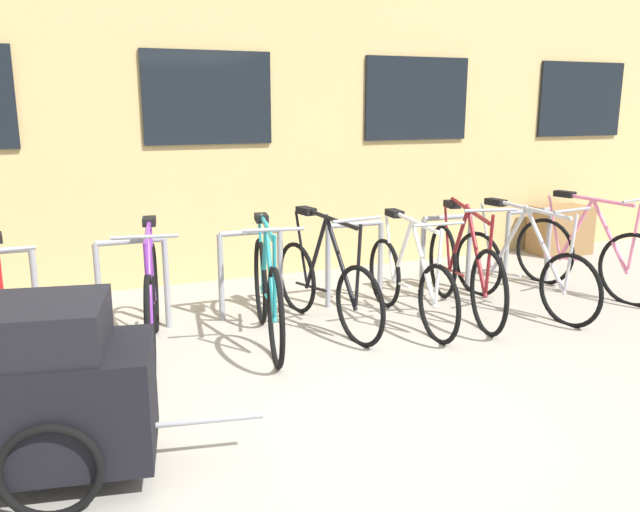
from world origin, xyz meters
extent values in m
plane|color=#9E998E|center=(0.00, 0.00, 0.00)|extent=(42.00, 42.00, 0.00)
cube|color=black|center=(0.00, 3.18, 1.90)|extent=(1.30, 0.04, 0.92)
cube|color=black|center=(2.40, 3.18, 1.90)|extent=(1.30, 0.04, 0.92)
cube|color=black|center=(4.80, 3.18, 1.90)|extent=(1.30, 0.04, 0.92)
cylinder|color=gray|center=(-1.70, 1.90, 0.38)|extent=(0.05, 0.05, 0.76)
cylinder|color=gray|center=(-1.24, 1.90, 0.38)|extent=(0.05, 0.05, 0.76)
cylinder|color=gray|center=(-0.70, 1.90, 0.38)|extent=(0.05, 0.05, 0.76)
cylinder|color=gray|center=(-0.97, 1.90, 0.76)|extent=(0.54, 0.05, 0.05)
cylinder|color=gray|center=(-0.24, 1.90, 0.38)|extent=(0.05, 0.05, 0.76)
cylinder|color=gray|center=(0.30, 1.90, 0.38)|extent=(0.05, 0.05, 0.76)
cylinder|color=gray|center=(0.03, 1.90, 0.76)|extent=(0.54, 0.05, 0.05)
cylinder|color=gray|center=(0.76, 1.90, 0.38)|extent=(0.05, 0.05, 0.76)
cylinder|color=gray|center=(1.30, 1.90, 0.38)|extent=(0.05, 0.05, 0.76)
cylinder|color=gray|center=(1.03, 1.90, 0.76)|extent=(0.54, 0.05, 0.05)
cylinder|color=gray|center=(1.76, 1.90, 0.38)|extent=(0.05, 0.05, 0.76)
cylinder|color=gray|center=(2.30, 1.90, 0.38)|extent=(0.05, 0.05, 0.76)
cylinder|color=gray|center=(2.03, 1.90, 0.76)|extent=(0.54, 0.05, 0.05)
cylinder|color=gray|center=(2.76, 1.90, 0.38)|extent=(0.05, 0.05, 0.76)
cylinder|color=gray|center=(3.30, 1.90, 0.38)|extent=(0.05, 0.05, 0.76)
cylinder|color=gray|center=(3.03, 1.90, 0.76)|extent=(0.54, 0.05, 0.05)
torus|color=black|center=(-0.80, 1.91, 0.35)|extent=(0.17, 0.74, 0.75)
torus|color=black|center=(-0.97, 0.91, 0.35)|extent=(0.17, 0.74, 0.75)
cylinder|color=#722D99|center=(-0.93, 1.18, 0.62)|extent=(0.12, 0.49, 0.66)
cylinder|color=#722D99|center=(-0.86, 1.57, 0.61)|extent=(0.10, 0.36, 0.63)
cylinder|color=#722D99|center=(-0.90, 1.34, 0.93)|extent=(0.17, 0.78, 0.07)
cylinder|color=#722D99|center=(-0.84, 1.66, 0.33)|extent=(0.11, 0.51, 0.08)
cylinder|color=#722D99|center=(-0.82, 1.82, 0.63)|extent=(0.06, 0.20, 0.57)
cylinder|color=#722D99|center=(-0.97, 0.93, 0.65)|extent=(0.04, 0.08, 0.59)
cube|color=black|center=(-0.83, 1.73, 0.94)|extent=(0.13, 0.21, 0.06)
cylinder|color=gray|center=(-0.96, 0.96, 0.97)|extent=(0.44, 0.10, 0.03)
torus|color=black|center=(1.28, 1.78, 0.30)|extent=(0.08, 0.65, 0.65)
torus|color=black|center=(1.23, 0.76, 0.30)|extent=(0.08, 0.65, 0.65)
cylinder|color=silver|center=(1.24, 1.04, 0.58)|extent=(0.06, 0.49, 0.67)
cylinder|color=silver|center=(1.26, 1.43, 0.56)|extent=(0.06, 0.36, 0.63)
cylinder|color=silver|center=(1.25, 1.20, 0.88)|extent=(0.08, 0.79, 0.07)
cylinder|color=silver|center=(1.27, 1.52, 0.28)|extent=(0.05, 0.51, 0.07)
cylinder|color=silver|center=(1.28, 1.69, 0.58)|extent=(0.04, 0.20, 0.57)
cylinder|color=silver|center=(1.23, 0.79, 0.60)|extent=(0.03, 0.08, 0.60)
cube|color=black|center=(1.27, 1.60, 0.90)|extent=(0.11, 0.21, 0.06)
cylinder|color=gray|center=(1.23, 0.81, 0.93)|extent=(0.44, 0.05, 0.03)
torus|color=black|center=(2.30, 1.74, 0.30)|extent=(0.13, 0.64, 0.64)
torus|color=black|center=(2.46, 0.67, 0.30)|extent=(0.13, 0.64, 0.64)
cylinder|color=#B7B7BC|center=(2.42, 0.96, 0.60)|extent=(0.11, 0.52, 0.72)
cylinder|color=#B7B7BC|center=(2.36, 1.38, 0.58)|extent=(0.09, 0.39, 0.67)
cylinder|color=#B7B7BC|center=(2.39, 1.14, 0.93)|extent=(0.16, 0.85, 0.08)
cylinder|color=#B7B7BC|center=(2.34, 1.47, 0.28)|extent=(0.10, 0.54, 0.07)
cylinder|color=#B7B7BC|center=(2.32, 1.65, 0.61)|extent=(0.05, 0.20, 0.61)
cylinder|color=#B7B7BC|center=(2.46, 0.69, 0.63)|extent=(0.04, 0.08, 0.65)
cube|color=black|center=(2.33, 1.56, 0.94)|extent=(0.13, 0.21, 0.06)
cylinder|color=gray|center=(2.46, 0.72, 0.98)|extent=(0.44, 0.09, 0.03)
torus|color=black|center=(-1.94, 1.93, 0.34)|extent=(0.10, 0.72, 0.72)
torus|color=black|center=(-1.85, 0.89, 0.34)|extent=(0.10, 0.72, 0.72)
cylinder|color=red|center=(-1.88, 1.17, 0.61)|extent=(0.08, 0.50, 0.66)
cylinder|color=red|center=(-1.91, 1.58, 0.58)|extent=(0.07, 0.38, 0.59)
cylinder|color=red|center=(-1.92, 1.67, 0.32)|extent=(0.07, 0.53, 0.07)
cylinder|color=red|center=(-1.85, 0.91, 0.63)|extent=(0.03, 0.08, 0.59)
torus|color=black|center=(0.08, 1.78, 0.35)|extent=(0.18, 0.73, 0.74)
torus|color=black|center=(-0.11, 0.80, 0.35)|extent=(0.18, 0.73, 0.74)
cylinder|color=teal|center=(-0.06, 1.07, 0.62)|extent=(0.13, 0.48, 0.67)
cylinder|color=teal|center=(0.02, 1.45, 0.60)|extent=(0.10, 0.35, 0.62)
cylinder|color=teal|center=(-0.03, 1.23, 0.93)|extent=(0.18, 0.76, 0.08)
cylinder|color=teal|center=(0.03, 1.53, 0.32)|extent=(0.12, 0.50, 0.08)
cylinder|color=teal|center=(0.06, 1.69, 0.63)|extent=(0.06, 0.20, 0.56)
cylinder|color=teal|center=(-0.10, 0.83, 0.65)|extent=(0.04, 0.08, 0.60)
cube|color=black|center=(0.05, 1.60, 0.93)|extent=(0.14, 0.22, 0.06)
cylinder|color=gray|center=(-0.10, 0.85, 0.98)|extent=(0.44, 0.11, 0.03)
torus|color=black|center=(3.20, 1.83, 0.33)|extent=(0.20, 0.69, 0.70)
torus|color=black|center=(3.43, 0.90, 0.33)|extent=(0.20, 0.69, 0.70)
cylinder|color=pink|center=(3.37, 1.16, 0.62)|extent=(0.14, 0.46, 0.69)
cylinder|color=pink|center=(3.28, 1.51, 0.61)|extent=(0.11, 0.33, 0.66)
cylinder|color=pink|center=(3.33, 1.30, 0.94)|extent=(0.21, 0.72, 0.06)
cylinder|color=pink|center=(3.26, 1.60, 0.31)|extent=(0.14, 0.48, 0.07)
cylinder|color=pink|center=(3.22, 1.75, 0.63)|extent=(0.07, 0.20, 0.60)
cylinder|color=pink|center=(3.42, 0.92, 0.64)|extent=(0.05, 0.08, 0.62)
cube|color=black|center=(3.24, 1.66, 0.96)|extent=(0.14, 0.22, 0.06)
cylinder|color=gray|center=(3.42, 0.95, 0.98)|extent=(0.43, 0.13, 0.03)
torus|color=black|center=(0.46, 1.92, 0.31)|extent=(0.14, 0.65, 0.65)
torus|color=black|center=(0.62, 0.94, 0.31)|extent=(0.14, 0.65, 0.65)
cylinder|color=black|center=(0.58, 1.21, 0.61)|extent=(0.11, 0.48, 0.71)
cylinder|color=black|center=(0.52, 1.59, 0.59)|extent=(0.09, 0.35, 0.67)
cylinder|color=black|center=(0.55, 1.36, 0.93)|extent=(0.16, 0.77, 0.08)
cylinder|color=black|center=(0.50, 1.68, 0.28)|extent=(0.10, 0.50, 0.07)
cylinder|color=black|center=(0.48, 1.83, 0.61)|extent=(0.06, 0.20, 0.62)
cylinder|color=black|center=(0.62, 0.96, 0.63)|extent=(0.04, 0.08, 0.65)
cube|color=black|center=(0.49, 1.74, 0.94)|extent=(0.13, 0.21, 0.06)
cylinder|color=gray|center=(0.61, 0.99, 0.98)|extent=(0.44, 0.10, 0.03)
torus|color=black|center=(1.95, 1.83, 0.34)|extent=(0.20, 0.71, 0.72)
torus|color=black|center=(1.70, 0.77, 0.34)|extent=(0.20, 0.71, 0.72)
cylinder|color=maroon|center=(1.77, 1.06, 0.64)|extent=(0.15, 0.52, 0.71)
cylinder|color=maroon|center=(1.87, 1.48, 0.60)|extent=(0.12, 0.39, 0.63)
cylinder|color=maroon|center=(1.81, 1.24, 0.94)|extent=(0.23, 0.85, 0.12)
cylinder|color=maroon|center=(1.89, 1.57, 0.31)|extent=(0.15, 0.54, 0.07)
cylinder|color=maroon|center=(1.93, 1.75, 0.62)|extent=(0.07, 0.20, 0.57)
cylinder|color=maroon|center=(1.71, 0.79, 0.66)|extent=(0.04, 0.08, 0.64)
cube|color=black|center=(1.91, 1.66, 0.93)|extent=(0.14, 0.22, 0.06)
cylinder|color=gray|center=(1.72, 0.82, 1.01)|extent=(0.43, 0.12, 0.03)
cube|color=black|center=(-1.56, -0.19, 0.40)|extent=(1.00, 0.76, 0.56)
cube|color=black|center=(-1.65, -0.17, 0.80)|extent=(0.77, 0.69, 0.24)
torus|color=black|center=(-1.50, 0.14, 0.22)|extent=(0.47, 0.13, 0.47)
torus|color=black|center=(-1.62, -0.51, 0.22)|extent=(0.47, 0.13, 0.47)
cylinder|color=gray|center=(-0.85, -0.32, 0.23)|extent=(0.55, 0.13, 0.03)
cube|color=olive|center=(4.34, 2.85, 0.30)|extent=(0.70, 0.44, 0.60)
camera|label=1|loc=(-1.48, -3.39, 1.83)|focal=36.32mm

